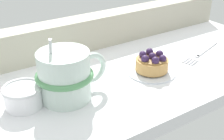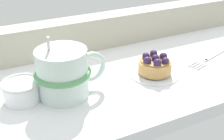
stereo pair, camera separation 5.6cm
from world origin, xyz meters
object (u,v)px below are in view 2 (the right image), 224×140
at_px(sugar_bowl, 22,90).
at_px(raspberry_tart, 155,65).
at_px(dessert_plate, 154,73).
at_px(coffee_mug, 64,73).
at_px(dessert_fork, 212,57).

bearing_deg(sugar_bowl, raspberry_tart, -5.50).
distance_m(dessert_plate, coffee_mug, 0.19).
bearing_deg(coffee_mug, dessert_fork, -0.24).
bearing_deg(raspberry_tart, sugar_bowl, 174.50).
bearing_deg(sugar_bowl, dessert_plate, -5.46).
relative_size(dessert_plate, coffee_mug, 0.76).
xyz_separation_m(dessert_plate, raspberry_tart, (-0.00, -0.00, 0.02)).
relative_size(raspberry_tart, dessert_fork, 0.42).
relative_size(raspberry_tart, sugar_bowl, 0.98).
height_order(dessert_plate, coffee_mug, coffee_mug).
relative_size(dessert_fork, sugar_bowl, 2.32).
xyz_separation_m(dessert_fork, sugar_bowl, (-0.43, 0.02, 0.02)).
height_order(coffee_mug, dessert_fork, coffee_mug).
relative_size(dessert_plate, raspberry_tart, 1.52).
distance_m(raspberry_tart, dessert_fork, 0.17).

